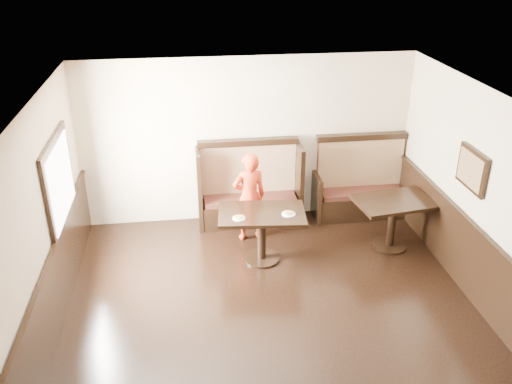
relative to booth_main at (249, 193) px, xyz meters
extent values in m
plane|color=black|center=(0.00, -3.30, -0.53)|extent=(7.00, 7.00, 0.00)
plane|color=#C4AF8E|center=(0.00, 0.20, 0.87)|extent=(5.50, 0.00, 5.50)
plane|color=#C4AF8E|center=(-2.75, -3.30, 0.87)|extent=(0.00, 7.00, 7.00)
plane|color=white|center=(0.00, -3.30, 2.27)|extent=(7.00, 7.00, 0.00)
cube|color=black|center=(-2.72, -3.30, -0.03)|extent=(0.05, 6.90, 1.00)
cube|color=black|center=(2.72, -3.30, -0.03)|extent=(0.05, 6.90, 1.00)
cube|color=black|center=(-2.71, -1.40, 1.02)|extent=(0.05, 1.50, 1.20)
cube|color=white|center=(-2.69, -1.40, 1.02)|extent=(0.01, 1.30, 1.00)
cube|color=black|center=(2.71, -2.10, 1.17)|extent=(0.04, 0.70, 0.55)
cube|color=olive|center=(2.69, -2.10, 1.17)|extent=(0.01, 0.60, 0.45)
cube|color=black|center=(0.00, -0.08, -0.32)|extent=(1.60, 0.50, 0.42)
cube|color=#381811|center=(0.00, -0.08, -0.07)|extent=(1.54, 0.46, 0.09)
cube|color=#430F0D|center=(0.00, 0.13, 0.37)|extent=(1.60, 0.12, 0.92)
cube|color=black|center=(0.00, 0.13, 0.87)|extent=(1.68, 0.16, 0.10)
cube|color=black|center=(-0.84, 0.02, 0.15)|extent=(0.07, 0.72, 1.36)
cube|color=black|center=(0.84, 0.02, 0.15)|extent=(0.07, 0.72, 1.36)
cube|color=black|center=(1.95, -0.08, -0.32)|extent=(1.50, 0.50, 0.42)
cube|color=#381811|center=(1.95, -0.08, -0.07)|extent=(1.44, 0.46, 0.09)
cube|color=#430F0D|center=(1.95, 0.13, 0.37)|extent=(1.50, 0.12, 0.92)
cube|color=black|center=(1.95, 0.13, 0.87)|extent=(1.58, 0.16, 0.10)
cube|color=black|center=(1.16, 0.02, -0.13)|extent=(0.07, 0.72, 0.80)
cube|color=black|center=(2.74, 0.02, -0.13)|extent=(0.07, 0.72, 0.80)
cube|color=black|center=(0.03, -1.25, 0.26)|extent=(1.35, 0.92, 0.05)
cylinder|color=black|center=(0.03, -1.25, -0.14)|extent=(0.13, 0.13, 0.74)
cylinder|color=black|center=(0.03, -1.25, -0.51)|extent=(0.55, 0.55, 0.03)
cube|color=black|center=(2.10, -1.15, 0.27)|extent=(1.28, 0.93, 0.05)
cylinder|color=black|center=(2.10, -1.15, -0.14)|extent=(0.13, 0.13, 0.75)
cylinder|color=black|center=(2.10, -1.15, -0.51)|extent=(0.56, 0.56, 0.03)
imported|color=red|center=(-0.07, -0.58, 0.22)|extent=(0.59, 0.44, 1.48)
cylinder|color=white|center=(-0.32, -1.39, 0.29)|extent=(0.19, 0.19, 0.01)
cylinder|color=tan|center=(-0.32, -1.39, 0.30)|extent=(0.12, 0.12, 0.02)
cylinder|color=#EABA54|center=(-0.32, -1.39, 0.32)|extent=(0.10, 0.10, 0.01)
cylinder|color=white|center=(0.41, -1.36, 0.29)|extent=(0.20, 0.20, 0.01)
cylinder|color=tan|center=(0.41, -1.36, 0.31)|extent=(0.12, 0.12, 0.02)
cylinder|color=#EABA54|center=(0.41, -1.36, 0.32)|extent=(0.11, 0.11, 0.01)
camera|label=1|loc=(-1.01, -8.21, 4.01)|focal=38.00mm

